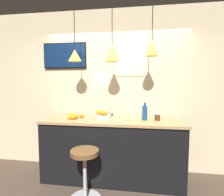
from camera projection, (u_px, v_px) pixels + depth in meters
back_wall at (115, 91)px, 3.21m from camera, size 8.00×0.06×2.90m
service_counter at (112, 149)px, 2.86m from camera, size 2.26×0.65×1.00m
bar_stool at (85, 167)px, 2.34m from camera, size 0.44×0.44×0.70m
fruit_bowl at (103, 115)px, 2.86m from camera, size 0.27×0.27×0.15m
orange_pile at (74, 116)px, 2.91m from camera, size 0.28×0.27×0.09m
juice_bottle at (145, 113)px, 2.77m from camera, size 0.08×0.08×0.28m
spread_jar at (157, 117)px, 2.75m from camera, size 0.09×0.09×0.11m
pendant_lamp_left at (75, 55)px, 2.83m from camera, size 0.22×0.22×0.86m
pendant_lamp_middle at (112, 53)px, 2.74m from camera, size 0.22×0.22×0.87m
pendant_lamp_right at (152, 48)px, 2.64m from camera, size 0.20×0.20×0.80m
mounted_tv at (65, 56)px, 3.24m from camera, size 0.81×0.04×0.46m
hanging_menu_board at (101, 78)px, 2.54m from camera, size 0.24×0.01×0.17m
wall_poster at (129, 55)px, 3.08m from camera, size 0.59×0.01×0.75m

